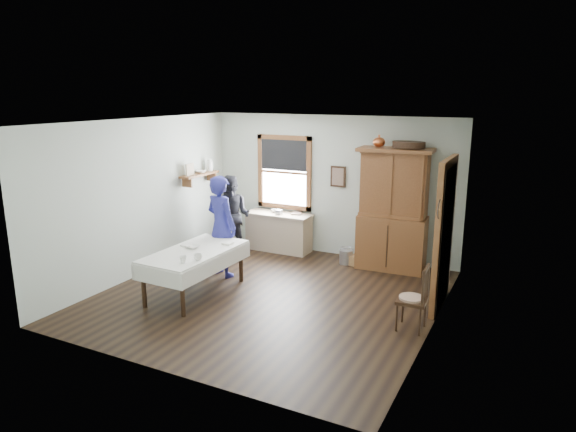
{
  "coord_description": "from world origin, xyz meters",
  "views": [
    {
      "loc": [
        3.64,
        -6.59,
        3.13
      ],
      "look_at": [
        0.17,
        0.3,
        1.25
      ],
      "focal_mm": 32.0,
      "sensor_mm": 36.0,
      "label": 1
    }
  ],
  "objects_px": {
    "wicker_basket": "(359,261)",
    "woman_blue": "(221,230)",
    "work_counter": "(279,232)",
    "pail": "(346,257)",
    "dining_table": "(195,272)",
    "figure_dark": "(232,219)",
    "china_hutch": "(393,210)",
    "spindle_chair": "(412,297)"
  },
  "relations": [
    {
      "from": "wicker_basket",
      "to": "woman_blue",
      "type": "height_order",
      "value": "woman_blue"
    },
    {
      "from": "woman_blue",
      "to": "work_counter",
      "type": "bearing_deg",
      "value": -80.88
    },
    {
      "from": "work_counter",
      "to": "pail",
      "type": "distance_m",
      "value": 1.54
    },
    {
      "from": "pail",
      "to": "work_counter",
      "type": "bearing_deg",
      "value": 173.33
    },
    {
      "from": "dining_table",
      "to": "wicker_basket",
      "type": "height_order",
      "value": "dining_table"
    },
    {
      "from": "dining_table",
      "to": "figure_dark",
      "type": "height_order",
      "value": "figure_dark"
    },
    {
      "from": "china_hutch",
      "to": "wicker_basket",
      "type": "xyz_separation_m",
      "value": [
        -0.55,
        -0.12,
        -1.0
      ]
    },
    {
      "from": "china_hutch",
      "to": "dining_table",
      "type": "height_order",
      "value": "china_hutch"
    },
    {
      "from": "work_counter",
      "to": "dining_table",
      "type": "xyz_separation_m",
      "value": [
        -0.11,
        -2.62,
        -0.02
      ]
    },
    {
      "from": "china_hutch",
      "to": "pail",
      "type": "relative_size",
      "value": 8.22
    },
    {
      "from": "wicker_basket",
      "to": "woman_blue",
      "type": "distance_m",
      "value": 2.6
    },
    {
      "from": "china_hutch",
      "to": "woman_blue",
      "type": "distance_m",
      "value": 3.03
    },
    {
      "from": "wicker_basket",
      "to": "woman_blue",
      "type": "xyz_separation_m",
      "value": [
        -1.98,
        -1.53,
        0.72
      ]
    },
    {
      "from": "dining_table",
      "to": "figure_dark",
      "type": "distance_m",
      "value": 2.06
    },
    {
      "from": "china_hutch",
      "to": "woman_blue",
      "type": "height_order",
      "value": "china_hutch"
    },
    {
      "from": "pail",
      "to": "woman_blue",
      "type": "bearing_deg",
      "value": -138.17
    },
    {
      "from": "woman_blue",
      "to": "figure_dark",
      "type": "relative_size",
      "value": 1.12
    },
    {
      "from": "china_hutch",
      "to": "woman_blue",
      "type": "relative_size",
      "value": 1.34
    },
    {
      "from": "china_hutch",
      "to": "dining_table",
      "type": "xyz_separation_m",
      "value": [
        -2.43,
        -2.55,
        -0.73
      ]
    },
    {
      "from": "dining_table",
      "to": "spindle_chair",
      "type": "height_order",
      "value": "spindle_chair"
    },
    {
      "from": "work_counter",
      "to": "wicker_basket",
      "type": "relative_size",
      "value": 4.31
    },
    {
      "from": "wicker_basket",
      "to": "china_hutch",
      "type": "bearing_deg",
      "value": 11.95
    },
    {
      "from": "pail",
      "to": "wicker_basket",
      "type": "distance_m",
      "value": 0.26
    },
    {
      "from": "dining_table",
      "to": "spindle_chair",
      "type": "relative_size",
      "value": 1.97
    },
    {
      "from": "dining_table",
      "to": "wicker_basket",
      "type": "relative_size",
      "value": 5.77
    },
    {
      "from": "woman_blue",
      "to": "dining_table",
      "type": "bearing_deg",
      "value": 112.4
    },
    {
      "from": "work_counter",
      "to": "dining_table",
      "type": "height_order",
      "value": "work_counter"
    },
    {
      "from": "pail",
      "to": "woman_blue",
      "type": "xyz_separation_m",
      "value": [
        -1.72,
        -1.54,
        0.68
      ]
    },
    {
      "from": "dining_table",
      "to": "pail",
      "type": "bearing_deg",
      "value": 56.49
    },
    {
      "from": "china_hutch",
      "to": "figure_dark",
      "type": "height_order",
      "value": "china_hutch"
    },
    {
      "from": "dining_table",
      "to": "wicker_basket",
      "type": "xyz_separation_m",
      "value": [
        1.88,
        2.43,
        -0.27
      ]
    },
    {
      "from": "work_counter",
      "to": "figure_dark",
      "type": "relative_size",
      "value": 0.92
    },
    {
      "from": "work_counter",
      "to": "pail",
      "type": "height_order",
      "value": "work_counter"
    },
    {
      "from": "pail",
      "to": "spindle_chair",
      "type": "bearing_deg",
      "value": -51.25
    },
    {
      "from": "spindle_chair",
      "to": "wicker_basket",
      "type": "xyz_separation_m",
      "value": [
        -1.47,
        2.15,
        -0.36
      ]
    },
    {
      "from": "dining_table",
      "to": "pail",
      "type": "height_order",
      "value": "dining_table"
    },
    {
      "from": "work_counter",
      "to": "figure_dark",
      "type": "xyz_separation_m",
      "value": [
        -0.67,
        -0.67,
        0.34
      ]
    },
    {
      "from": "wicker_basket",
      "to": "work_counter",
      "type": "bearing_deg",
      "value": 173.94
    },
    {
      "from": "china_hutch",
      "to": "spindle_chair",
      "type": "bearing_deg",
      "value": -71.29
    },
    {
      "from": "dining_table",
      "to": "figure_dark",
      "type": "xyz_separation_m",
      "value": [
        -0.56,
        1.95,
        0.37
      ]
    },
    {
      "from": "pail",
      "to": "wicker_basket",
      "type": "relative_size",
      "value": 0.86
    },
    {
      "from": "pail",
      "to": "dining_table",
      "type": "bearing_deg",
      "value": -123.51
    }
  ]
}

